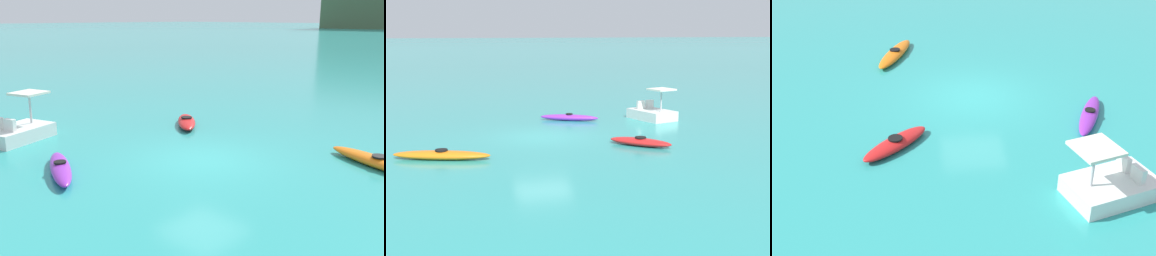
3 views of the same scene
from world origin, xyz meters
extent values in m
plane|color=teal|center=(0.00, 0.00, 0.00)|extent=(600.00, 600.00, 0.00)
ellipsoid|color=orange|center=(4.32, 3.07, 0.16)|extent=(3.62, 1.75, 0.32)
cylinder|color=black|center=(4.32, 3.07, 0.35)|extent=(0.57, 0.57, 0.05)
ellipsoid|color=purple|center=(-2.13, -3.78, 0.16)|extent=(2.98, 1.79, 0.32)
cylinder|color=black|center=(-2.13, -3.78, 0.35)|extent=(0.47, 0.47, 0.05)
ellipsoid|color=red|center=(-3.47, 2.79, 0.16)|extent=(2.40, 2.30, 0.32)
cylinder|color=black|center=(-3.47, 2.79, 0.35)|extent=(0.64, 0.64, 0.05)
cube|color=white|center=(-6.41, -3.04, 0.25)|extent=(2.16, 2.74, 0.50)
cube|color=white|center=(-5.95, -3.47, 0.72)|extent=(0.47, 0.29, 0.44)
cylinder|color=#B2B2B7|center=(-6.62, -2.37, 1.05)|extent=(0.08, 0.08, 1.10)
cube|color=silver|center=(-6.62, -2.37, 1.64)|extent=(1.38, 1.38, 0.08)
camera|label=1|loc=(8.70, -9.68, 4.38)|focal=40.43mm
camera|label=2|loc=(4.27, 22.13, 4.60)|focal=49.05mm
camera|label=3|loc=(-16.90, 1.82, 8.18)|focal=46.85mm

